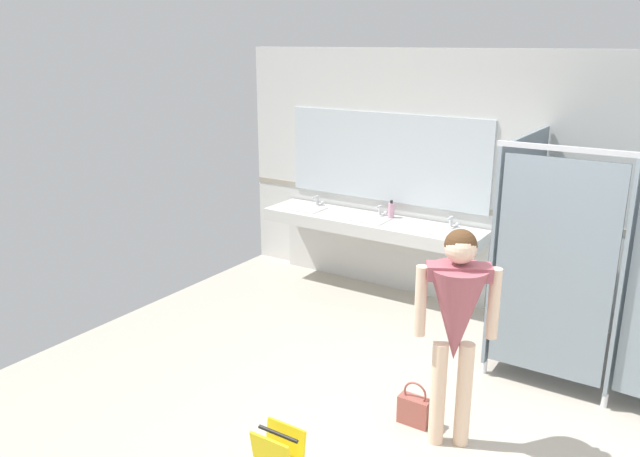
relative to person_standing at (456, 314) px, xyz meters
The scene contains 8 objects.
wall_back 2.63m from the person_standing, 89.12° to the left, with size 7.50×0.12×2.72m, color silver.
wall_back_tile_band 2.54m from the person_standing, 89.10° to the left, with size 7.50×0.01×0.06m, color #9E937F.
vanity_counter 3.00m from the person_standing, 128.94° to the left, with size 2.59×0.60×0.98m.
mirror_panel 3.19m from the person_standing, 126.46° to the left, with size 2.49×0.02×1.00m, color silver.
bathroom_stalls 1.81m from the person_standing, 61.42° to the left, with size 2.02×1.49×2.04m.
person_standing is the anchor object (origin of this frame).
handbag 0.94m from the person_standing, 166.09° to the left, with size 0.24×0.11×0.35m.
soap_dispenser 2.95m from the person_standing, 125.42° to the left, with size 0.07×0.07×0.20m.
Camera 1 is at (1.33, -3.54, 2.79)m, focal length 35.35 mm.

